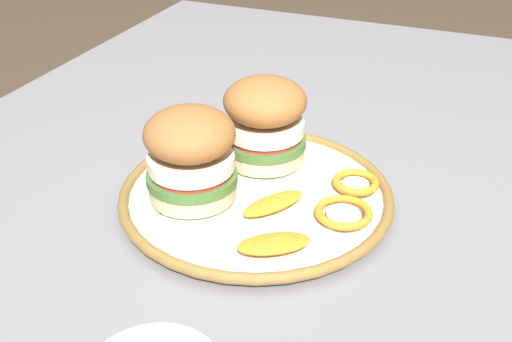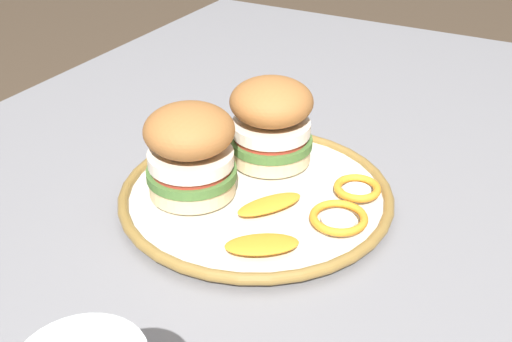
{
  "view_description": "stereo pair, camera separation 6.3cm",
  "coord_description": "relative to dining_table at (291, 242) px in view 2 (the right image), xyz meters",
  "views": [
    {
      "loc": [
        0.6,
        0.21,
        1.11
      ],
      "look_at": [
        0.07,
        -0.01,
        0.76
      ],
      "focal_mm": 43.89,
      "sensor_mm": 36.0,
      "label": 1
    },
    {
      "loc": [
        0.58,
        0.26,
        1.11
      ],
      "look_at": [
        0.07,
        -0.01,
        0.76
      ],
      "focal_mm": 43.89,
      "sensor_mm": 36.0,
      "label": 2
    }
  ],
  "objects": [
    {
      "name": "dining_table",
      "position": [
        0.0,
        0.0,
        0.0
      ],
      "size": [
        1.25,
        0.95,
        0.72
      ],
      "color": "gray",
      "rests_on": "ground"
    },
    {
      "name": "dinner_plate",
      "position": [
        0.07,
        -0.01,
        0.1
      ],
      "size": [
        0.3,
        0.3,
        0.02
      ],
      "color": "silver",
      "rests_on": "dining_table"
    },
    {
      "name": "sandwich_half_left",
      "position": [
        0.1,
        -0.07,
        0.16
      ],
      "size": [
        0.12,
        0.12,
        0.1
      ],
      "color": "beige",
      "rests_on": "dinner_plate"
    },
    {
      "name": "sandwich_half_right",
      "position": [
        -0.0,
        -0.03,
        0.16
      ],
      "size": [
        0.1,
        0.1,
        0.1
      ],
      "color": "beige",
      "rests_on": "dinner_plate"
    },
    {
      "name": "orange_peel_curled",
      "position": [
        0.08,
        0.09,
        0.12
      ],
      "size": [
        0.07,
        0.07,
        0.01
      ],
      "color": "orange",
      "rests_on": "dinner_plate"
    },
    {
      "name": "orange_peel_strip_long",
      "position": [
        0.09,
        0.02,
        0.12
      ],
      "size": [
        0.08,
        0.06,
        0.01
      ],
      "color": "orange",
      "rests_on": "dinner_plate"
    },
    {
      "name": "orange_peel_strip_short",
      "position": [
        0.16,
        0.04,
        0.12
      ],
      "size": [
        0.07,
        0.08,
        0.01
      ],
      "color": "orange",
      "rests_on": "dinner_plate"
    },
    {
      "name": "orange_peel_small_curl",
      "position": [
        0.02,
        0.09,
        0.12
      ],
      "size": [
        0.06,
        0.06,
        0.01
      ],
      "color": "orange",
      "rests_on": "dinner_plate"
    }
  ]
}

